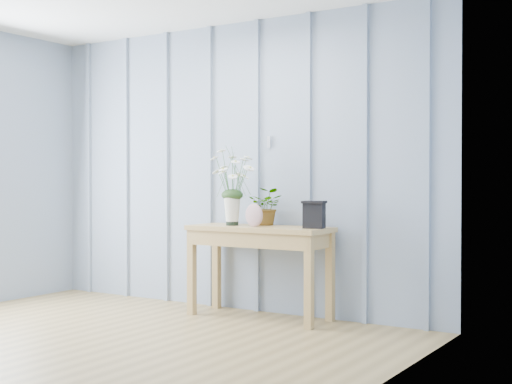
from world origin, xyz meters
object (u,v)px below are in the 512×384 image
Objects in this scene: sideboard at (259,240)px; felt_disc_vessel at (254,215)px; daisy_vase at (232,176)px; carved_box at (314,214)px.

felt_disc_vessel is (0.01, -0.10, 0.21)m from sideboard.
carved_box is at bearing 2.97° from daisy_vase.
daisy_vase is at bearing -177.03° from carved_box.
felt_disc_vessel is at bearing -83.67° from sideboard.
daisy_vase is at bearing -170.49° from sideboard.
sideboard is 0.23m from felt_disc_vessel.
felt_disc_vessel is at bearing -12.76° from daisy_vase.
carved_box is at bearing 22.50° from felt_disc_vessel.
sideboard is 5.57× the size of carved_box.
carved_box reaches higher than felt_disc_vessel.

